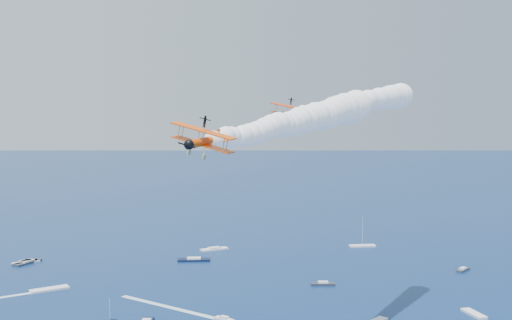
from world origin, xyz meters
name	(u,v)px	position (x,y,z in m)	size (l,w,h in m)	color
biplane_lead	(291,114)	(12.24, 37.09, 58.18)	(7.75, 8.70, 5.24)	#FF3805
biplane_trail	(204,142)	(-18.79, 4.54, 54.34)	(8.49, 9.52, 5.74)	#FF4D05
smoke_trail_lead	(358,103)	(42.05, 56.38, 60.93)	(61.86, 42.61, 12.79)	white
smoke_trail_trail	(303,119)	(9.14, 26.44, 57.09)	(58.44, 47.40, 12.79)	white
spectator_boats	(125,302)	(-4.98, 111.86, 0.35)	(249.04, 176.03, 0.70)	silver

